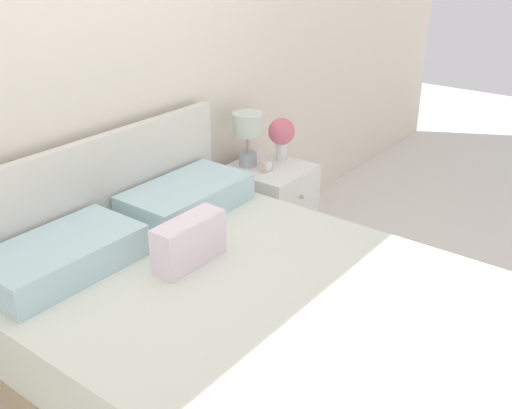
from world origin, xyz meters
name	(u,v)px	position (x,y,z in m)	size (l,w,h in m)	color
ground_plane	(109,321)	(0.00, 0.00, 0.00)	(12.00, 12.00, 0.00)	silver
wall_back	(68,72)	(0.00, 0.07, 1.30)	(8.00, 0.06, 2.60)	silver
bed	(252,343)	(0.00, -0.95, 0.31)	(1.58, 2.04, 1.01)	tan
nightstand	(269,212)	(1.08, -0.25, 0.30)	(0.43, 0.48, 0.59)	white
table_lamp	(248,130)	(1.02, -0.13, 0.81)	(0.18, 0.18, 0.32)	#A8B2BC
flower_vase	(282,134)	(1.23, -0.23, 0.75)	(0.16, 0.16, 0.26)	white
alarm_clock	(266,166)	(1.01, -0.27, 0.62)	(0.08, 0.05, 0.07)	beige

